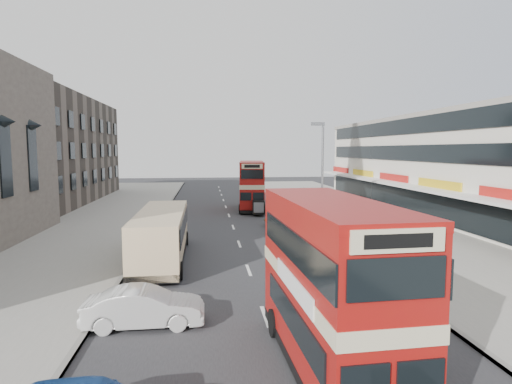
{
  "coord_description": "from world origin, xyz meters",
  "views": [
    {
      "loc": [
        -2.11,
        -12.73,
        6.1
      ],
      "look_at": [
        0.11,
        5.75,
        4.22
      ],
      "focal_mm": 29.54,
      "sensor_mm": 36.0,
      "label": 1
    }
  ],
  "objects_px": {
    "street_lamp": "(321,167)",
    "pedestrian_far": "(303,196)",
    "car_left_front": "(144,307)",
    "cyclist": "(280,216)",
    "bus_main": "(331,285)",
    "car_right_b": "(293,218)",
    "bus_second": "(252,185)",
    "coach": "(162,234)",
    "pedestrian_near": "(363,228)",
    "car_right_a": "(300,224)"
  },
  "relations": [
    {
      "from": "car_right_a",
      "to": "bus_main",
      "type": "bearing_deg",
      "value": -6.42
    },
    {
      "from": "car_right_a",
      "to": "pedestrian_far",
      "type": "bearing_deg",
      "value": 169.53
    },
    {
      "from": "bus_second",
      "to": "cyclist",
      "type": "relative_size",
      "value": 4.35
    },
    {
      "from": "bus_second",
      "to": "pedestrian_near",
      "type": "xyz_separation_m",
      "value": [
        5.23,
        -16.98,
        -1.34
      ]
    },
    {
      "from": "bus_second",
      "to": "pedestrian_near",
      "type": "distance_m",
      "value": 17.82
    },
    {
      "from": "street_lamp",
      "to": "pedestrian_near",
      "type": "xyz_separation_m",
      "value": [
        1.24,
        -5.52,
        -3.63
      ]
    },
    {
      "from": "street_lamp",
      "to": "pedestrian_far",
      "type": "height_order",
      "value": "street_lamp"
    },
    {
      "from": "pedestrian_near",
      "to": "bus_main",
      "type": "bearing_deg",
      "value": 56.75
    },
    {
      "from": "street_lamp",
      "to": "bus_second",
      "type": "relative_size",
      "value": 0.92
    },
    {
      "from": "car_right_b",
      "to": "pedestrian_far",
      "type": "relative_size",
      "value": 2.54
    },
    {
      "from": "car_left_front",
      "to": "pedestrian_far",
      "type": "bearing_deg",
      "value": -22.98
    },
    {
      "from": "coach",
      "to": "cyclist",
      "type": "height_order",
      "value": "coach"
    },
    {
      "from": "pedestrian_far",
      "to": "car_right_b",
      "type": "bearing_deg",
      "value": -100.96
    },
    {
      "from": "bus_second",
      "to": "cyclist",
      "type": "height_order",
      "value": "bus_second"
    },
    {
      "from": "coach",
      "to": "car_right_a",
      "type": "distance_m",
      "value": 11.33
    },
    {
      "from": "car_right_b",
      "to": "pedestrian_near",
      "type": "xyz_separation_m",
      "value": [
        2.92,
        -7.57,
        0.5
      ]
    },
    {
      "from": "bus_second",
      "to": "pedestrian_near",
      "type": "height_order",
      "value": "bus_second"
    },
    {
      "from": "street_lamp",
      "to": "bus_main",
      "type": "bearing_deg",
      "value": -104.82
    },
    {
      "from": "pedestrian_far",
      "to": "cyclist",
      "type": "xyz_separation_m",
      "value": [
        -4.45,
        -10.82,
        -0.39
      ]
    },
    {
      "from": "car_right_b",
      "to": "cyclist",
      "type": "distance_m",
      "value": 1.19
    },
    {
      "from": "bus_second",
      "to": "car_right_b",
      "type": "relative_size",
      "value": 1.87
    },
    {
      "from": "bus_main",
      "to": "pedestrian_near",
      "type": "height_order",
      "value": "bus_main"
    },
    {
      "from": "bus_second",
      "to": "cyclist",
      "type": "bearing_deg",
      "value": 104.92
    },
    {
      "from": "coach",
      "to": "pedestrian_far",
      "type": "bearing_deg",
      "value": 58.22
    },
    {
      "from": "bus_main",
      "to": "pedestrian_far",
      "type": "distance_m",
      "value": 34.34
    },
    {
      "from": "street_lamp",
      "to": "car_right_b",
      "type": "xyz_separation_m",
      "value": [
        -1.67,
        2.05,
        -4.13
      ]
    },
    {
      "from": "street_lamp",
      "to": "car_right_b",
      "type": "height_order",
      "value": "street_lamp"
    },
    {
      "from": "bus_second",
      "to": "car_left_front",
      "type": "height_order",
      "value": "bus_second"
    },
    {
      "from": "bus_main",
      "to": "pedestrian_far",
      "type": "height_order",
      "value": "bus_main"
    },
    {
      "from": "bus_main",
      "to": "cyclist",
      "type": "bearing_deg",
      "value": -99.15
    },
    {
      "from": "pedestrian_near",
      "to": "car_right_a",
      "type": "bearing_deg",
      "value": -64.61
    },
    {
      "from": "pedestrian_near",
      "to": "pedestrian_far",
      "type": "relative_size",
      "value": 1.08
    },
    {
      "from": "coach",
      "to": "pedestrian_near",
      "type": "height_order",
      "value": "coach"
    },
    {
      "from": "street_lamp",
      "to": "pedestrian_far",
      "type": "xyz_separation_m",
      "value": [
        1.87,
        13.64,
        -3.71
      ]
    },
    {
      "from": "pedestrian_near",
      "to": "cyclist",
      "type": "bearing_deg",
      "value": -74.28
    },
    {
      "from": "car_right_b",
      "to": "pedestrian_far",
      "type": "height_order",
      "value": "pedestrian_far"
    },
    {
      "from": "bus_main",
      "to": "car_right_a",
      "type": "relative_size",
      "value": 1.87
    },
    {
      "from": "bus_main",
      "to": "car_right_a",
      "type": "height_order",
      "value": "bus_main"
    },
    {
      "from": "bus_second",
      "to": "car_left_front",
      "type": "bearing_deg",
      "value": 81.91
    },
    {
      "from": "pedestrian_near",
      "to": "bus_second",
      "type": "bearing_deg",
      "value": -81.78
    },
    {
      "from": "car_right_a",
      "to": "cyclist",
      "type": "bearing_deg",
      "value": -165.32
    },
    {
      "from": "cyclist",
      "to": "bus_main",
      "type": "bearing_deg",
      "value": -101.38
    },
    {
      "from": "bus_main",
      "to": "bus_second",
      "type": "xyz_separation_m",
      "value": [
        1.28,
        31.38,
        0.08
      ]
    },
    {
      "from": "car_left_front",
      "to": "cyclist",
      "type": "height_order",
      "value": "cyclist"
    },
    {
      "from": "bus_main",
      "to": "car_right_b",
      "type": "relative_size",
      "value": 1.78
    },
    {
      "from": "street_lamp",
      "to": "cyclist",
      "type": "bearing_deg",
      "value": 132.46
    },
    {
      "from": "car_right_b",
      "to": "cyclist",
      "type": "relative_size",
      "value": 2.33
    },
    {
      "from": "car_right_a",
      "to": "bus_second",
      "type": "bearing_deg",
      "value": -166.43
    },
    {
      "from": "pedestrian_near",
      "to": "car_left_front",
      "type": "bearing_deg",
      "value": 33.01
    },
    {
      "from": "car_left_front",
      "to": "street_lamp",
      "type": "bearing_deg",
      "value": -33.55
    }
  ]
}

